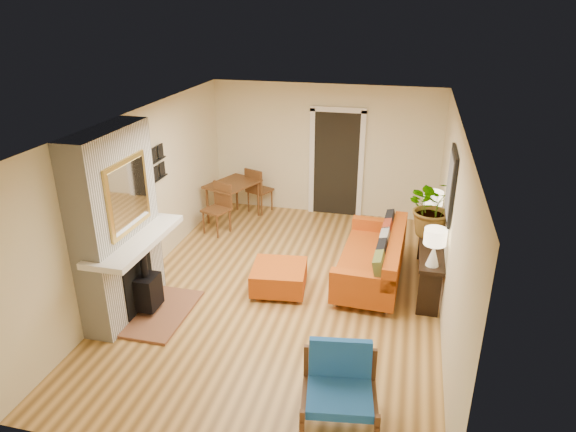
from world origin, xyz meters
The scene contains 10 objects.
room_shell centered at (0.60, 2.63, 1.24)m, with size 6.50×6.50×6.50m.
fireplace centered at (-2.00, -1.00, 1.24)m, with size 1.09×1.68×2.60m.
sofa centered at (1.29, 0.69, 0.37)m, with size 0.99×2.15×0.84m.
ottoman centered at (-0.09, 0.01, 0.23)m, with size 0.88×0.88×0.40m.
blue_chair centered at (1.15, -2.29, 0.43)m, with size 0.87×0.85×0.80m.
dining_table centered at (-1.58, 2.39, 0.62)m, with size 1.17×1.78×0.94m.
console_table centered at (2.07, 0.69, 0.58)m, with size 0.34×1.85×0.72m.
lamp_near centered at (2.07, -0.03, 1.06)m, with size 0.30×0.30×0.54m.
lamp_far centered at (2.07, 1.45, 1.06)m, with size 0.30×0.30×0.54m.
houseplant centered at (2.06, 0.99, 1.19)m, with size 0.83×0.72×0.93m, color #1E5919.
Camera 1 is at (1.62, -6.47, 4.06)m, focal length 32.00 mm.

